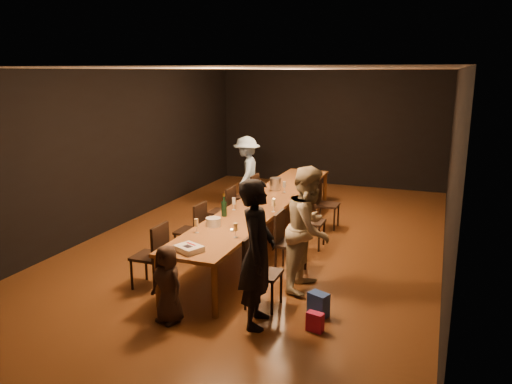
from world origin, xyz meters
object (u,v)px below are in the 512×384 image
(chair_right_0, at_px, (263,273))
(plate_stack, at_px, (213,222))
(ice_bucket, at_px, (276,184))
(woman_birthday, at_px, (257,254))
(child, at_px, (168,284))
(table, at_px, (265,203))
(chair_right_3, at_px, (328,204))
(chair_right_2, at_px, (312,221))
(man_blue, at_px, (247,173))
(chair_right_1, at_px, (291,243))
(woman_tan, at_px, (309,229))
(chair_left_0, at_px, (149,255))
(birthday_cake, at_px, (189,248))
(chair_left_3, at_px, (246,196))
(champagne_bottle, at_px, (224,205))
(chair_left_1, at_px, (190,230))
(chair_left_2, at_px, (221,211))

(chair_right_0, xyz_separation_m, plate_stack, (-1.06, 0.74, 0.35))
(chair_right_0, xyz_separation_m, ice_bucket, (-0.94, 3.25, 0.40))
(woman_birthday, xyz_separation_m, child, (-1.02, -0.33, -0.41))
(table, distance_m, chair_right_3, 1.49)
(chair_right_2, relative_size, man_blue, 0.58)
(table, relative_size, man_blue, 3.77)
(chair_right_1, height_order, woman_tan, woman_tan)
(chair_left_0, relative_size, birthday_cake, 2.32)
(ice_bucket, bearing_deg, table, -83.71)
(man_blue, distance_m, plate_stack, 3.76)
(chair_right_2, relative_size, ice_bucket, 4.00)
(chair_left_3, relative_size, champagne_bottle, 2.56)
(chair_right_1, bearing_deg, ice_bucket, -155.24)
(chair_left_1, distance_m, birthday_cake, 1.76)
(birthday_cake, bearing_deg, chair_right_2, 95.59)
(chair_right_3, bearing_deg, champagne_bottle, -25.51)
(woman_tan, distance_m, plate_stack, 1.44)
(chair_right_3, height_order, ice_bucket, ice_bucket)
(table, bearing_deg, chair_right_1, -54.69)
(chair_right_2, xyz_separation_m, chair_left_0, (-1.70, -2.40, 0.00))
(ice_bucket, bearing_deg, chair_left_2, -131.85)
(woman_birthday, relative_size, plate_stack, 8.07)
(chair_right_3, xyz_separation_m, woman_tan, (0.38, -2.84, 0.40))
(chair_right_0, bearing_deg, man_blue, -155.44)
(plate_stack, distance_m, champagne_bottle, 0.54)
(table, height_order, chair_right_2, chair_right_2)
(chair_left_1, distance_m, woman_tan, 2.17)
(chair_left_2, bearing_deg, child, -166.51)
(chair_right_0, distance_m, man_blue, 4.82)
(chair_left_0, distance_m, child, 1.09)
(chair_right_0, distance_m, chair_right_1, 1.20)
(chair_right_3, height_order, birthday_cake, chair_right_3)
(table, relative_size, chair_left_3, 6.45)
(chair_right_1, bearing_deg, birthday_cake, -30.00)
(man_blue, xyz_separation_m, champagne_bottle, (0.88, -3.12, 0.14))
(chair_right_2, bearing_deg, table, -90.00)
(chair_right_0, relative_size, birthday_cake, 2.32)
(birthday_cake, bearing_deg, champagne_bottle, 121.93)
(chair_left_3, height_order, birthday_cake, chair_left_3)
(chair_right_3, xyz_separation_m, chair_left_3, (-1.70, 0.00, 0.00))
(chair_left_1, xyz_separation_m, woman_tan, (2.08, -0.44, 0.40))
(chair_right_0, bearing_deg, chair_left_3, -154.72)
(chair_right_1, xyz_separation_m, plate_stack, (-1.06, -0.46, 0.35))
(chair_left_1, bearing_deg, woman_birthday, -132.77)
(chair_left_0, height_order, chair_left_1, same)
(chair_left_2, relative_size, ice_bucket, 4.00)
(table, height_order, chair_left_3, chair_left_3)
(table, xyz_separation_m, champagne_bottle, (-0.27, -1.14, 0.23))
(chair_right_0, xyz_separation_m, chair_left_1, (-1.70, 1.20, 0.00))
(child, distance_m, champagne_bottle, 2.10)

